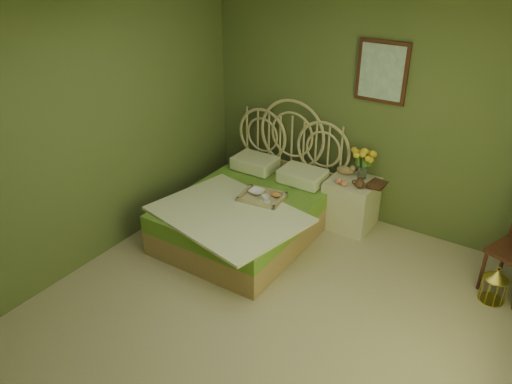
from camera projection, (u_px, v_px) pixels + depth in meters
The scene contains 12 objects.
floor at pixel (260, 327), 4.33m from camera, with size 4.50×4.50×0.00m, color tan.
ceiling at pixel (262, 12), 3.11m from camera, with size 4.50×4.50×0.00m, color silver.
wall_back at pixel (373, 112), 5.38m from camera, with size 4.00×4.00×0.00m, color #555F32.
wall_left at pixel (82, 140), 4.68m from camera, with size 4.50×4.50×0.00m, color #555F32.
wall_art at pixel (382, 72), 5.12m from camera, with size 0.54×0.04×0.64m.
bed at pixel (251, 209), 5.55m from camera, with size 1.66×2.10×1.30m.
nightstand at pixel (352, 197), 5.65m from camera, with size 0.52×0.52×1.00m.
birdcage at pixel (494, 286), 4.56m from camera, with size 0.22×0.22×0.34m.
book_lower at pixel (369, 183), 5.47m from camera, with size 0.18×0.24×0.02m, color #381E0F.
book_upper at pixel (369, 182), 5.46m from camera, with size 0.18×0.24×0.02m, color #472819.
cereal_bowl at pixel (257, 192), 5.41m from camera, with size 0.17×0.17×0.04m, color white.
coffee_cup at pixel (265, 199), 5.24m from camera, with size 0.08×0.08×0.08m, color white.
Camera 1 is at (1.75, -2.76, 3.06)m, focal length 35.00 mm.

